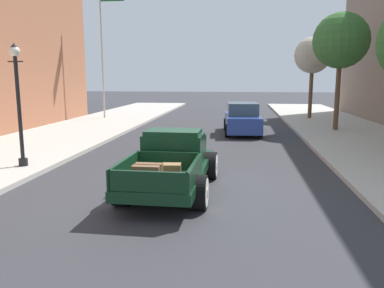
# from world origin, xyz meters

# --- Properties ---
(ground_plane) EXTENTS (140.00, 140.00, 0.00)m
(ground_plane) POSITION_xyz_m (0.00, 0.00, 0.00)
(ground_plane) COLOR #333338
(hotrod_truck_dark_green) EXTENTS (2.26, 4.97, 1.58)m
(hotrod_truck_dark_green) POSITION_xyz_m (-0.24, -0.12, 0.75)
(hotrod_truck_dark_green) COLOR black
(hotrod_truck_dark_green) RESTS_ON ground
(car_background_blue) EXTENTS (2.07, 4.40, 1.65)m
(car_background_blue) POSITION_xyz_m (1.64, 10.35, 0.77)
(car_background_blue) COLOR #284293
(car_background_blue) RESTS_ON ground
(street_lamp_near) EXTENTS (0.50, 0.32, 3.85)m
(street_lamp_near) POSITION_xyz_m (-5.39, 1.25, 2.39)
(street_lamp_near) COLOR black
(street_lamp_near) RESTS_ON sidewalk_left
(flagpole) EXTENTS (1.74, 0.16, 9.16)m
(flagpole) POSITION_xyz_m (-7.77, 15.98, 5.77)
(flagpole) COLOR #B2B2B7
(flagpole) RESTS_ON sidewalk_left
(street_tree_second) EXTENTS (2.91, 2.91, 6.17)m
(street_tree_second) POSITION_xyz_m (6.70, 11.46, 4.84)
(street_tree_second) COLOR brown
(street_tree_second) RESTS_ON sidewalk_right
(street_tree_third) EXTENTS (2.47, 2.47, 5.54)m
(street_tree_third) POSITION_xyz_m (6.37, 17.51, 4.42)
(street_tree_third) COLOR brown
(street_tree_third) RESTS_ON sidewalk_right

